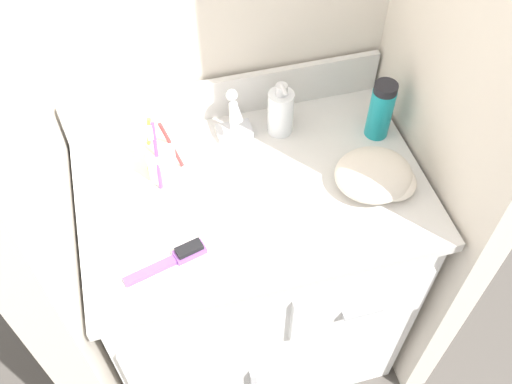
{
  "coord_description": "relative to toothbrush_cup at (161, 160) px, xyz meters",
  "views": [
    {
      "loc": [
        -0.22,
        -0.83,
        1.89
      ],
      "look_at": [
        0.0,
        -0.03,
        0.84
      ],
      "focal_mm": 40.0,
      "sensor_mm": 36.0,
      "label": 1
    }
  ],
  "objects": [
    {
      "name": "wall_left",
      "position": [
        -0.27,
        -0.1,
        0.22
      ],
      "size": [
        0.08,
        0.63,
        2.2
      ],
      "primitive_type": "cube",
      "color": "beige",
      "rests_on": "ground_plane"
    },
    {
      "name": "ground_plane",
      "position": [
        0.2,
        -0.1,
        -0.88
      ],
      "size": [
        6.0,
        6.0,
        0.0
      ],
      "primitive_type": "plane",
      "color": "#4C4742"
    },
    {
      "name": "shaving_cream_can",
      "position": [
        0.55,
        0.0,
        0.02
      ],
      "size": [
        0.06,
        0.06,
        0.16
      ],
      "color": "teal",
      "rests_on": "vanity"
    },
    {
      "name": "soap_dispenser",
      "position": [
        0.32,
        0.08,
        0.01
      ],
      "size": [
        0.07,
        0.07,
        0.16
      ],
      "color": "white",
      "rests_on": "vanity"
    },
    {
      "name": "vanity",
      "position": [
        0.2,
        -0.1,
        -0.45
      ],
      "size": [
        0.83,
        0.57,
        0.82
      ],
      "color": "white",
      "rests_on": "ground_plane"
    },
    {
      "name": "wall_right",
      "position": [
        0.66,
        -0.1,
        0.22
      ],
      "size": [
        0.08,
        0.63,
        2.2
      ],
      "primitive_type": "cube",
      "color": "beige",
      "rests_on": "ground_plane"
    },
    {
      "name": "sink_faucet",
      "position": [
        0.2,
        0.09,
        -0.01
      ],
      "size": [
        0.09,
        0.09,
        0.14
      ],
      "color": "silver",
      "rests_on": "vanity"
    },
    {
      "name": "hand_towel",
      "position": [
        0.48,
        -0.16,
        -0.02
      ],
      "size": [
        0.19,
        0.17,
        0.08
      ],
      "color": "beige",
      "rests_on": "vanity"
    },
    {
      "name": "wall_back",
      "position": [
        0.2,
        0.23,
        0.22
      ],
      "size": [
        1.01,
        0.08,
        2.2
      ],
      "primitive_type": "cube",
      "color": "beige",
      "rests_on": "ground_plane"
    },
    {
      "name": "backsplash",
      "position": [
        0.2,
        0.17,
        0.0
      ],
      "size": [
        0.83,
        0.02,
        0.12
      ],
      "color": "silver",
      "rests_on": "vanity"
    },
    {
      "name": "hairbrush",
      "position": [
        -0.01,
        -0.25,
        -0.05
      ],
      "size": [
        0.19,
        0.07,
        0.03
      ],
      "rotation": [
        0.0,
        0.0,
        0.26
      ],
      "color": "purple",
      "rests_on": "vanity"
    },
    {
      "name": "toothbrush_cup",
      "position": [
        0.0,
        0.0,
        0.0
      ],
      "size": [
        0.1,
        0.09,
        0.21
      ],
      "color": "white",
      "rests_on": "vanity"
    }
  ]
}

